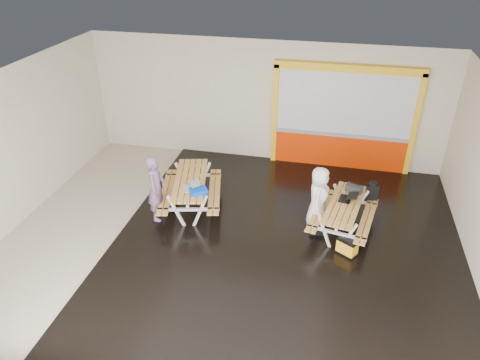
% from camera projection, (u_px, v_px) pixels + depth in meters
% --- Properties ---
extents(room, '(10.02, 8.02, 3.52)m').
position_uv_depth(room, '(230.00, 170.00, 9.21)').
color(room, '#BCB29F').
rests_on(room, ground).
extents(deck, '(7.50, 7.98, 0.05)m').
position_uv_depth(deck, '(287.00, 245.00, 9.84)').
color(deck, black).
rests_on(deck, room).
extents(kiosk, '(3.88, 0.16, 3.00)m').
position_uv_depth(kiosk, '(343.00, 121.00, 12.27)').
color(kiosk, red).
rests_on(kiosk, room).
extents(picnic_table_left, '(1.85, 2.35, 0.83)m').
position_uv_depth(picnic_table_left, '(191.00, 186.00, 10.82)').
color(picnic_table_left, '#C69144').
rests_on(picnic_table_left, deck).
extents(picnic_table_right, '(1.60, 2.08, 0.75)m').
position_uv_depth(picnic_table_right, '(344.00, 210.00, 10.02)').
color(picnic_table_right, '#C69144').
rests_on(picnic_table_right, deck).
extents(person_left, '(0.43, 0.62, 1.62)m').
position_uv_depth(person_left, '(156.00, 188.00, 10.29)').
color(person_left, slate).
rests_on(person_left, deck).
extents(person_right, '(0.52, 0.76, 1.49)m').
position_uv_depth(person_right, '(318.00, 198.00, 10.08)').
color(person_right, white).
rests_on(person_right, deck).
extents(laptop_left, '(0.48, 0.46, 0.16)m').
position_uv_depth(laptop_left, '(191.00, 187.00, 10.32)').
color(laptop_left, silver).
rests_on(laptop_left, picnic_table_left).
extents(laptop_right, '(0.46, 0.42, 0.17)m').
position_uv_depth(laptop_right, '(348.00, 198.00, 10.04)').
color(laptop_right, black).
rests_on(laptop_right, picnic_table_right).
extents(blue_pouch, '(0.46, 0.42, 0.11)m').
position_uv_depth(blue_pouch, '(199.00, 191.00, 10.15)').
color(blue_pouch, '#023FE0').
rests_on(blue_pouch, picnic_table_left).
extents(toolbox, '(0.41, 0.32, 0.22)m').
position_uv_depth(toolbox, '(354.00, 188.00, 10.33)').
color(toolbox, black).
rests_on(toolbox, picnic_table_right).
extents(backpack, '(0.31, 0.22, 0.48)m').
position_uv_depth(backpack, '(372.00, 191.00, 10.53)').
color(backpack, black).
rests_on(backpack, picnic_table_right).
extents(dark_case, '(0.39, 0.32, 0.13)m').
position_uv_depth(dark_case, '(317.00, 230.00, 10.16)').
color(dark_case, black).
rests_on(dark_case, deck).
extents(fluke_bag, '(0.50, 0.45, 0.36)m').
position_uv_depth(fluke_bag, '(347.00, 247.00, 9.46)').
color(fluke_bag, black).
rests_on(fluke_bag, deck).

